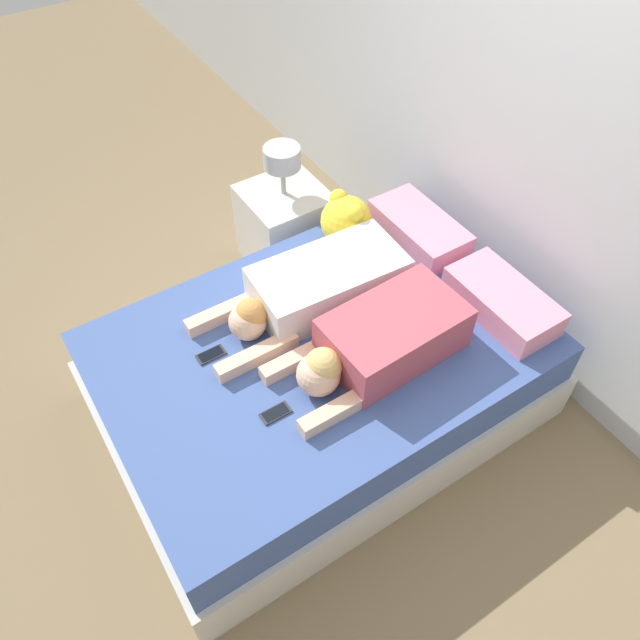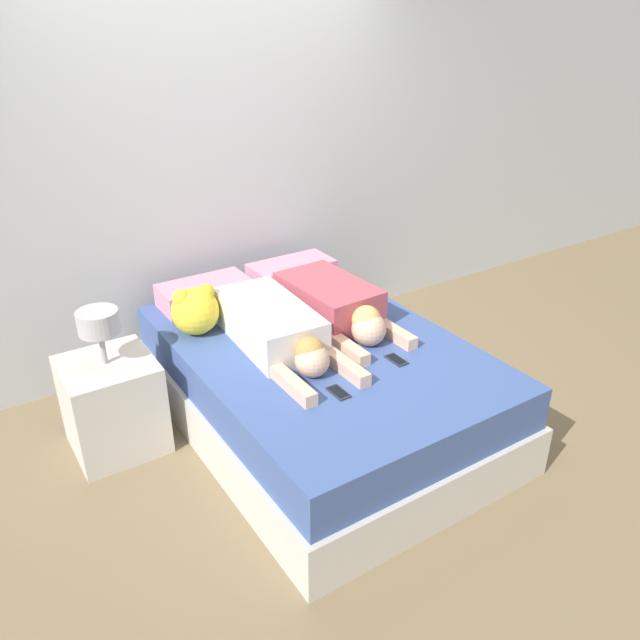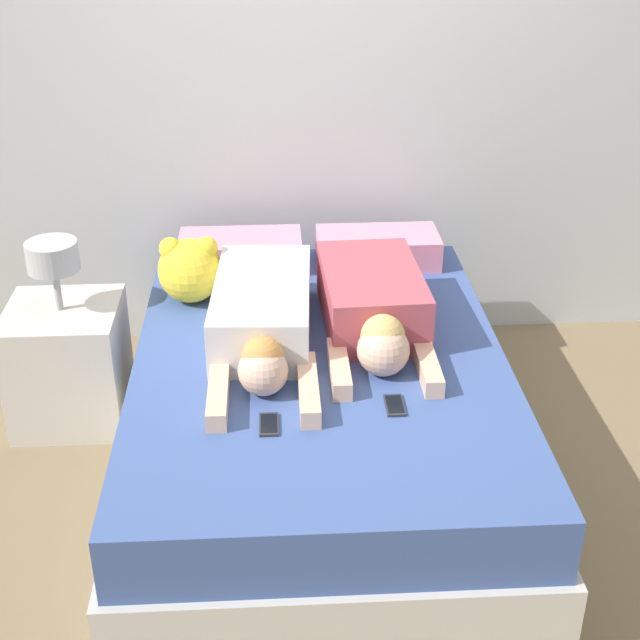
# 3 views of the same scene
# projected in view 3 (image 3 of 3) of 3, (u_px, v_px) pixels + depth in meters

# --- Properties ---
(ground_plane) EXTENTS (12.00, 12.00, 0.00)m
(ground_plane) POSITION_uv_depth(u_px,v_px,m) (320.00, 465.00, 3.71)
(ground_plane) COLOR #7F6B4C
(wall_back) EXTENTS (12.00, 0.06, 2.60)m
(wall_back) POSITION_uv_depth(u_px,v_px,m) (305.00, 84.00, 4.17)
(wall_back) COLOR silver
(wall_back) RESTS_ON ground_plane
(bed) EXTENTS (1.50, 2.12, 0.54)m
(bed) POSITION_uv_depth(u_px,v_px,m) (320.00, 413.00, 3.59)
(bed) COLOR beige
(bed) RESTS_ON ground_plane
(pillow_head_left) EXTENTS (0.57, 0.29, 0.15)m
(pillow_head_left) POSITION_uv_depth(u_px,v_px,m) (240.00, 251.00, 4.17)
(pillow_head_left) COLOR pink
(pillow_head_left) RESTS_ON bed
(pillow_head_right) EXTENTS (0.57, 0.29, 0.15)m
(pillow_head_right) POSITION_uv_depth(u_px,v_px,m) (378.00, 248.00, 4.20)
(pillow_head_right) COLOR pink
(pillow_head_right) RESTS_ON bed
(person_left) EXTENTS (0.42, 1.09, 0.22)m
(person_left) POSITION_uv_depth(u_px,v_px,m) (263.00, 318.00, 3.50)
(person_left) COLOR silver
(person_left) RESTS_ON bed
(person_right) EXTENTS (0.41, 0.93, 0.24)m
(person_right) POSITION_uv_depth(u_px,v_px,m) (374.00, 307.00, 3.57)
(person_right) COLOR #B24C59
(person_right) RESTS_ON bed
(cell_phone_left) EXTENTS (0.07, 0.13, 0.01)m
(cell_phone_left) POSITION_uv_depth(u_px,v_px,m) (269.00, 424.00, 3.03)
(cell_phone_left) COLOR #2D2D33
(cell_phone_left) RESTS_ON bed
(cell_phone_right) EXTENTS (0.07, 0.13, 0.01)m
(cell_phone_right) POSITION_uv_depth(u_px,v_px,m) (395.00, 405.00, 3.13)
(cell_phone_right) COLOR #2D2D33
(cell_phone_right) RESTS_ON bed
(plush_toy) EXTENTS (0.28, 0.28, 0.29)m
(plush_toy) POSITION_uv_depth(u_px,v_px,m) (190.00, 269.00, 3.82)
(plush_toy) COLOR yellow
(plush_toy) RESTS_ON bed
(nightstand) EXTENTS (0.48, 0.48, 0.85)m
(nightstand) POSITION_uv_depth(u_px,v_px,m) (68.00, 359.00, 3.91)
(nightstand) COLOR beige
(nightstand) RESTS_ON ground_plane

